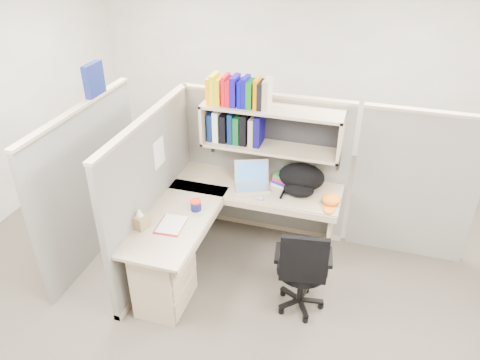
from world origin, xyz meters
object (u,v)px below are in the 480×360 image
(desk, at_px, (191,251))
(backpack, at_px, (300,180))
(laptop, at_px, (252,176))
(task_chair, at_px, (301,282))
(snack_canister, at_px, (196,205))

(desk, height_order, backpack, backpack)
(laptop, xyz_separation_m, backpack, (0.49, 0.06, 0.01))
(laptop, bearing_deg, task_chair, -70.43)
(desk, bearing_deg, laptop, 66.19)
(desk, xyz_separation_m, laptop, (0.37, 0.83, 0.42))
(desk, bearing_deg, backpack, 46.21)
(backpack, bearing_deg, task_chair, -58.59)
(task_chair, bearing_deg, backpack, 103.27)
(laptop, height_order, backpack, backpack)
(backpack, xyz_separation_m, task_chair, (0.21, -0.88, -0.53))
(backpack, height_order, snack_canister, backpack)
(laptop, distance_m, task_chair, 1.20)
(laptop, relative_size, snack_canister, 3.29)
(backpack, bearing_deg, snack_canister, -127.08)
(desk, relative_size, snack_canister, 16.19)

